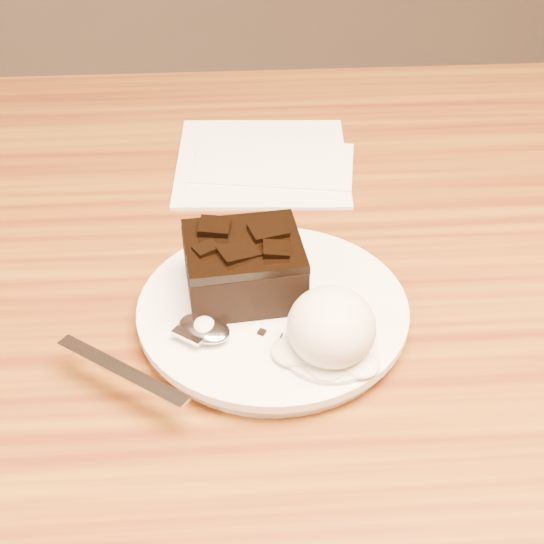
{
  "coord_description": "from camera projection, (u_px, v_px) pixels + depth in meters",
  "views": [
    {
      "loc": [
        -0.09,
        -0.5,
        1.16
      ],
      "look_at": [
        -0.06,
        -0.04,
        0.79
      ],
      "focal_mm": 53.37,
      "sensor_mm": 36.0,
      "label": 1
    }
  ],
  "objects": [
    {
      "name": "plate",
      "position": [
        273.0,
        314.0,
        0.6
      ],
      "size": [
        0.2,
        0.2,
        0.02
      ],
      "primitive_type": "cylinder",
      "color": "silver",
      "rests_on": "dining_table"
    },
    {
      "name": "crumb_d",
      "position": [
        284.0,
        338.0,
        0.57
      ],
      "size": [
        0.01,
        0.01,
        0.0
      ],
      "primitive_type": "cube",
      "rotation": [
        0.0,
        0.0,
        1.18
      ],
      "color": "black",
      "rests_on": "plate"
    },
    {
      "name": "melt_puddle",
      "position": [
        330.0,
        348.0,
        0.56
      ],
      "size": [
        0.07,
        0.07,
        0.0
      ],
      "primitive_type": "cylinder",
      "color": "white",
      "rests_on": "plate"
    },
    {
      "name": "spoon",
      "position": [
        204.0,
        330.0,
        0.57
      ],
      "size": [
        0.15,
        0.12,
        0.01
      ],
      "primitive_type": null,
      "rotation": [
        0.0,
        0.0,
        0.93
      ],
      "color": "silver",
      "rests_on": "plate"
    },
    {
      "name": "crumb_c",
      "position": [
        316.0,
        315.0,
        0.58
      ],
      "size": [
        0.01,
        0.01,
        0.0
      ],
      "primitive_type": "cube",
      "rotation": [
        0.0,
        0.0,
        1.24
      ],
      "color": "black",
      "rests_on": "plate"
    },
    {
      "name": "brownie",
      "position": [
        244.0,
        270.0,
        0.6
      ],
      "size": [
        0.09,
        0.08,
        0.04
      ],
      "primitive_type": "cube",
      "rotation": [
        0.0,
        0.0,
        0.1
      ],
      "color": "black",
      "rests_on": "plate"
    },
    {
      "name": "crumb_a",
      "position": [
        338.0,
        293.0,
        0.6
      ],
      "size": [
        0.01,
        0.01,
        0.0
      ],
      "primitive_type": "cube",
      "rotation": [
        0.0,
        0.0,
        1.02
      ],
      "color": "black",
      "rests_on": "plate"
    },
    {
      "name": "ice_cream_scoop",
      "position": [
        332.0,
        327.0,
        0.55
      ],
      "size": [
        0.06,
        0.06,
        0.05
      ],
      "primitive_type": "ellipsoid",
      "color": "silver",
      "rests_on": "plate"
    },
    {
      "name": "crumb_b",
      "position": [
        262.0,
        332.0,
        0.57
      ],
      "size": [
        0.01,
        0.01,
        0.0
      ],
      "primitive_type": "cube",
      "rotation": [
        0.0,
        0.0,
        1.05
      ],
      "color": "black",
      "rests_on": "plate"
    },
    {
      "name": "napkin",
      "position": [
        262.0,
        160.0,
        0.79
      ],
      "size": [
        0.17,
        0.17,
        0.01
      ],
      "primitive_type": "cube",
      "rotation": [
        0.0,
        0.0,
        -0.06
      ],
      "color": "white",
      "rests_on": "dining_table"
    }
  ]
}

